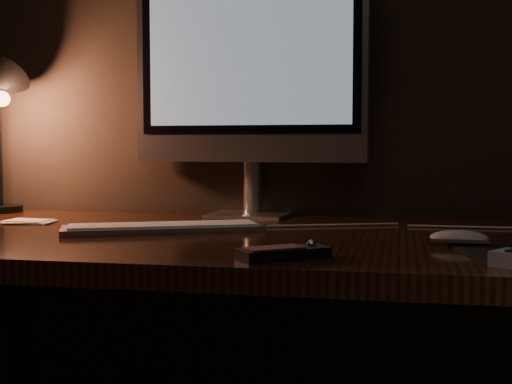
% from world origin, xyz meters
% --- Properties ---
extents(desk, '(1.60, 0.75, 0.75)m').
position_xyz_m(desk, '(0.00, 1.93, 0.62)').
color(desk, '#371A0C').
rests_on(desk, ground).
extents(monitor, '(0.58, 0.18, 0.60)m').
position_xyz_m(monitor, '(-0.08, 2.18, 1.11)').
color(monitor, silver).
rests_on(monitor, desk).
extents(keyboard, '(0.42, 0.27, 0.02)m').
position_xyz_m(keyboard, '(-0.19, 1.86, 0.76)').
color(keyboard, silver).
rests_on(keyboard, desk).
extents(mouse, '(0.10, 0.06, 0.02)m').
position_xyz_m(mouse, '(0.38, 1.77, 0.76)').
color(mouse, white).
rests_on(mouse, desk).
extents(media_remote, '(0.15, 0.13, 0.03)m').
position_xyz_m(media_remote, '(0.10, 1.57, 0.76)').
color(media_remote, black).
rests_on(media_remote, desk).
extents(papers, '(0.12, 0.08, 0.01)m').
position_xyz_m(papers, '(-0.54, 1.95, 0.75)').
color(papers, white).
rests_on(papers, desk).
extents(cable, '(0.56, 0.09, 0.00)m').
position_xyz_m(cable, '(0.29, 2.02, 0.75)').
color(cable, white).
rests_on(cable, desk).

